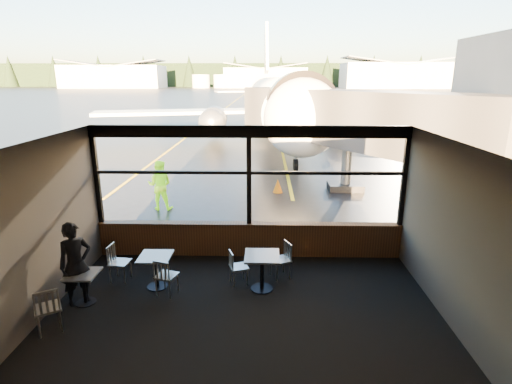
{
  "coord_description": "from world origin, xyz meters",
  "views": [
    {
      "loc": [
        0.43,
        -9.92,
        4.64
      ],
      "look_at": [
        0.15,
        1.0,
        1.5
      ],
      "focal_mm": 28.0,
      "sensor_mm": 36.0,
      "label": 1
    }
  ],
  "objects_px": {
    "ground_crew": "(160,185)",
    "cone_nose": "(278,186)",
    "chair_mid_w": "(120,263)",
    "airliner": "(278,69)",
    "chair_mid_s": "(167,276)",
    "chair_near_w": "(239,267)",
    "cafe_table_near": "(262,272)",
    "cafe_table_mid": "(156,272)",
    "cafe_table_left": "(84,288)",
    "passenger": "(76,264)",
    "jet_bridge": "(348,141)",
    "chair_near_e": "(280,260)",
    "chair_left_s": "(48,308)"
  },
  "relations": [
    {
      "from": "chair_mid_w",
      "to": "cone_nose",
      "type": "height_order",
      "value": "chair_mid_w"
    },
    {
      "from": "cafe_table_mid",
      "to": "cone_nose",
      "type": "bearing_deg",
      "value": 69.47
    },
    {
      "from": "chair_mid_w",
      "to": "cafe_table_left",
      "type": "bearing_deg",
      "value": -17.2
    },
    {
      "from": "chair_mid_s",
      "to": "chair_near_w",
      "type": "bearing_deg",
      "value": 35.94
    },
    {
      "from": "cafe_table_mid",
      "to": "cafe_table_left",
      "type": "relative_size",
      "value": 1.11
    },
    {
      "from": "chair_left_s",
      "to": "jet_bridge",
      "type": "bearing_deg",
      "value": 19.08
    },
    {
      "from": "cafe_table_near",
      "to": "chair_mid_s",
      "type": "relative_size",
      "value": 0.96
    },
    {
      "from": "chair_near_e",
      "to": "ground_crew",
      "type": "height_order",
      "value": "ground_crew"
    },
    {
      "from": "jet_bridge",
      "to": "cone_nose",
      "type": "bearing_deg",
      "value": 165.18
    },
    {
      "from": "chair_left_s",
      "to": "cafe_table_left",
      "type": "bearing_deg",
      "value": 43.76
    },
    {
      "from": "chair_mid_s",
      "to": "passenger",
      "type": "distance_m",
      "value": 1.88
    },
    {
      "from": "passenger",
      "to": "ground_crew",
      "type": "height_order",
      "value": "same"
    },
    {
      "from": "chair_near_w",
      "to": "cone_nose",
      "type": "distance_m",
      "value": 7.83
    },
    {
      "from": "chair_left_s",
      "to": "passenger",
      "type": "distance_m",
      "value": 1.09
    },
    {
      "from": "cafe_table_mid",
      "to": "chair_mid_w",
      "type": "bearing_deg",
      "value": 162.73
    },
    {
      "from": "chair_mid_w",
      "to": "ground_crew",
      "type": "relative_size",
      "value": 0.5
    },
    {
      "from": "ground_crew",
      "to": "cone_nose",
      "type": "bearing_deg",
      "value": -150.75
    },
    {
      "from": "chair_mid_s",
      "to": "passenger",
      "type": "xyz_separation_m",
      "value": [
        -1.78,
        -0.39,
        0.46
      ]
    },
    {
      "from": "airliner",
      "to": "cafe_table_near",
      "type": "bearing_deg",
      "value": -95.72
    },
    {
      "from": "chair_near_w",
      "to": "passenger",
      "type": "height_order",
      "value": "passenger"
    },
    {
      "from": "cafe_table_mid",
      "to": "jet_bridge",
      "type": "bearing_deg",
      "value": 52.13
    },
    {
      "from": "jet_bridge",
      "to": "cone_nose",
      "type": "height_order",
      "value": "jet_bridge"
    },
    {
      "from": "chair_mid_s",
      "to": "chair_mid_w",
      "type": "xyz_separation_m",
      "value": [
        -1.24,
        0.59,
        0.01
      ]
    },
    {
      "from": "airliner",
      "to": "chair_mid_s",
      "type": "distance_m",
      "value": 24.56
    },
    {
      "from": "cafe_table_near",
      "to": "passenger",
      "type": "height_order",
      "value": "passenger"
    },
    {
      "from": "cafe_table_mid",
      "to": "chair_left_s",
      "type": "distance_m",
      "value": 2.32
    },
    {
      "from": "cafe_table_near",
      "to": "chair_near_e",
      "type": "bearing_deg",
      "value": 53.45
    },
    {
      "from": "cafe_table_near",
      "to": "chair_mid_w",
      "type": "xyz_separation_m",
      "value": [
        -3.34,
        0.33,
        0.03
      ]
    },
    {
      "from": "jet_bridge",
      "to": "cafe_table_mid",
      "type": "relative_size",
      "value": 13.45
    },
    {
      "from": "cafe_table_near",
      "to": "chair_mid_w",
      "type": "height_order",
      "value": "chair_mid_w"
    },
    {
      "from": "chair_mid_s",
      "to": "chair_mid_w",
      "type": "relative_size",
      "value": 0.97
    },
    {
      "from": "airliner",
      "to": "cone_nose",
      "type": "xyz_separation_m",
      "value": [
        -0.36,
        -15.63,
        -4.95
      ]
    },
    {
      "from": "airliner",
      "to": "chair_left_s",
      "type": "relative_size",
      "value": 36.13
    },
    {
      "from": "chair_near_w",
      "to": "passenger",
      "type": "distance_m",
      "value": 3.5
    },
    {
      "from": "airliner",
      "to": "ground_crew",
      "type": "relative_size",
      "value": 19.0
    },
    {
      "from": "chair_near_e",
      "to": "chair_near_w",
      "type": "relative_size",
      "value": 1.07
    },
    {
      "from": "airliner",
      "to": "cafe_table_mid",
      "type": "relative_size",
      "value": 43.82
    },
    {
      "from": "cafe_table_mid",
      "to": "ground_crew",
      "type": "xyz_separation_m",
      "value": [
        -1.35,
        5.66,
        0.51
      ]
    },
    {
      "from": "cafe_table_mid",
      "to": "passenger",
      "type": "relative_size",
      "value": 0.43
    },
    {
      "from": "chair_mid_w",
      "to": "cone_nose",
      "type": "bearing_deg",
      "value": 158.4
    },
    {
      "from": "chair_mid_s",
      "to": "cone_nose",
      "type": "relative_size",
      "value": 1.55
    },
    {
      "from": "cafe_table_left",
      "to": "ground_crew",
      "type": "distance_m",
      "value": 6.4
    },
    {
      "from": "chair_near_e",
      "to": "ground_crew",
      "type": "relative_size",
      "value": 0.49
    },
    {
      "from": "chair_near_e",
      "to": "chair_left_s",
      "type": "xyz_separation_m",
      "value": [
        -4.44,
        -2.23,
        0.03
      ]
    },
    {
      "from": "chair_mid_s",
      "to": "chair_left_s",
      "type": "relative_size",
      "value": 0.93
    },
    {
      "from": "chair_mid_s",
      "to": "cone_nose",
      "type": "xyz_separation_m",
      "value": [
        2.67,
        8.26,
        -0.16
      ]
    },
    {
      "from": "cafe_table_mid",
      "to": "chair_mid_s",
      "type": "distance_m",
      "value": 0.43
    },
    {
      "from": "chair_mid_s",
      "to": "jet_bridge",
      "type": "bearing_deg",
      "value": 72.42
    },
    {
      "from": "airliner",
      "to": "chair_mid_s",
      "type": "xyz_separation_m",
      "value": [
        -3.03,
        -23.89,
        -4.8
      ]
    },
    {
      "from": "cone_nose",
      "to": "chair_mid_s",
      "type": "bearing_deg",
      "value": -107.94
    }
  ]
}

